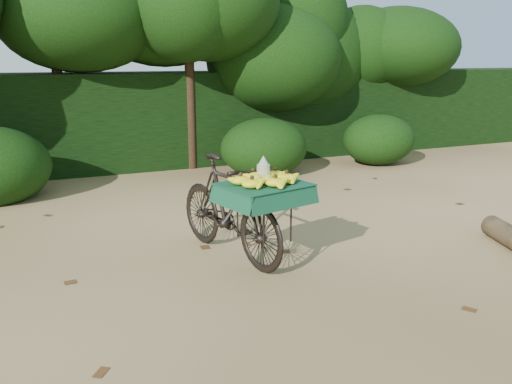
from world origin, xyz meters
name	(u,v)px	position (x,y,z in m)	size (l,w,h in m)	color
ground	(307,270)	(0.00, 0.00, 0.00)	(80.00, 80.00, 0.00)	tan
vendor_bicycle	(230,206)	(-0.56, 0.65, 0.56)	(1.05, 1.93, 1.10)	black
hedge_backdrop	(154,118)	(0.00, 6.30, 0.90)	(26.00, 1.80, 1.80)	black
tree_row	(126,62)	(-0.65, 5.50, 2.00)	(14.50, 2.00, 4.00)	black
bush_clumps	(211,155)	(0.50, 4.30, 0.45)	(8.80, 1.70, 0.90)	black
leaf_litter	(278,249)	(0.00, 0.65, 0.01)	(7.00, 7.30, 0.01)	#502F15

